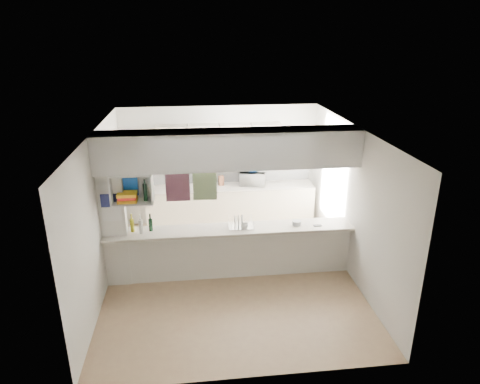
{
  "coord_description": "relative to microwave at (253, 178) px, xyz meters",
  "views": [
    {
      "loc": [
        -0.59,
        -6.53,
        4.04
      ],
      "look_at": [
        0.23,
        0.5,
        1.38
      ],
      "focal_mm": 32.0,
      "sensor_mm": 36.0,
      "label": 1
    }
  ],
  "objects": [
    {
      "name": "servery_partition",
      "position": [
        -0.86,
        -2.14,
        0.59
      ],
      "size": [
        4.2,
        0.5,
        2.6
      ],
      "color": "silver",
      "rests_on": "floor"
    },
    {
      "name": "microwave",
      "position": [
        0.0,
        0.0,
        0.0
      ],
      "size": [
        0.61,
        0.48,
        0.3
      ],
      "primitive_type": "imported",
      "rotation": [
        0.0,
        0.0,
        2.91
      ],
      "color": "white",
      "rests_on": "bench_top"
    },
    {
      "name": "cubby_shelf",
      "position": [
        -2.26,
        -2.2,
        0.64
      ],
      "size": [
        0.65,
        0.35,
        0.5
      ],
      "color": "white",
      "rests_on": "bulkhead"
    },
    {
      "name": "kitchen_run",
      "position": [
        -0.53,
        -0.0,
        -0.24
      ],
      "size": [
        3.6,
        0.63,
        2.24
      ],
      "color": "#EEE1C9",
      "rests_on": "floor"
    },
    {
      "name": "dish_rack",
      "position": [
        -0.5,
        -2.09,
        -0.06
      ],
      "size": [
        0.42,
        0.32,
        0.22
      ],
      "rotation": [
        0.0,
        0.0,
        -0.02
      ],
      "color": "silver",
      "rests_on": "breakfast_bar"
    },
    {
      "name": "plastic_tubs",
      "position": [
        0.48,
        -2.14,
        -0.11
      ],
      "size": [
        0.5,
        0.18,
        0.08
      ],
      "color": "silver",
      "rests_on": "breakfast_bar"
    },
    {
      "name": "wall_left",
      "position": [
        -2.79,
        -2.14,
        0.23
      ],
      "size": [
        0.0,
        4.8,
        4.8
      ],
      "primitive_type": "plane",
      "rotation": [
        1.57,
        0.0,
        1.57
      ],
      "color": "silver",
      "rests_on": "floor"
    },
    {
      "name": "ceiling",
      "position": [
        -0.69,
        -2.14,
        1.53
      ],
      "size": [
        4.8,
        4.8,
        0.0
      ],
      "primitive_type": "plane",
      "color": "white",
      "rests_on": "wall_back"
    },
    {
      "name": "floor",
      "position": [
        -0.69,
        -2.14,
        -1.07
      ],
      "size": [
        4.8,
        4.8,
        0.0
      ],
      "primitive_type": "plane",
      "color": "#A07B5D",
      "rests_on": "ground"
    },
    {
      "name": "wall_right",
      "position": [
        1.41,
        -2.14,
        0.23
      ],
      "size": [
        0.0,
        4.8,
        4.8
      ],
      "primitive_type": "plane",
      "rotation": [
        1.57,
        0.0,
        -1.57
      ],
      "color": "silver",
      "rests_on": "floor"
    },
    {
      "name": "knife_block",
      "position": [
        -0.68,
        0.04,
        -0.04
      ],
      "size": [
        0.12,
        0.11,
        0.21
      ],
      "primitive_type": "cube",
      "rotation": [
        0.0,
        0.0,
        0.27
      ],
      "color": "#57301D",
      "rests_on": "bench_top"
    },
    {
      "name": "wall_back",
      "position": [
        -0.69,
        0.26,
        0.23
      ],
      "size": [
        4.2,
        0.0,
        4.2
      ],
      "primitive_type": "plane",
      "rotation": [
        1.57,
        0.0,
        0.0
      ],
      "color": "silver",
      "rests_on": "floor"
    },
    {
      "name": "cup",
      "position": [
        -0.45,
        -2.21,
        -0.09
      ],
      "size": [
        0.12,
        0.12,
        0.1
      ],
      "primitive_type": "imported",
      "rotation": [
        0.0,
        0.0,
        -0.01
      ],
      "color": "white",
      "rests_on": "dish_rack"
    },
    {
      "name": "bowl",
      "position": [
        -0.0,
        -0.01,
        0.18
      ],
      "size": [
        0.24,
        0.24,
        0.06
      ],
      "primitive_type": "imported",
      "color": "#0E409B",
      "rests_on": "microwave"
    },
    {
      "name": "wine_bottles",
      "position": [
        -2.24,
        -2.12,
        -0.03
      ],
      "size": [
        0.52,
        0.15,
        0.33
      ],
      "color": "black",
      "rests_on": "breakfast_bar"
    },
    {
      "name": "utensil_jar",
      "position": [
        -0.9,
        0.01,
        -0.08
      ],
      "size": [
        0.1,
        0.1,
        0.13
      ],
      "primitive_type": "cylinder",
      "color": "black",
      "rests_on": "bench_top"
    }
  ]
}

